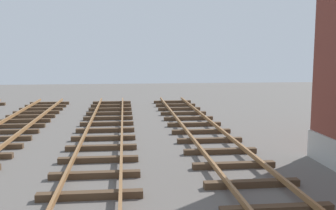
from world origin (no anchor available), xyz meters
The scene contains 0 objects.
Camera 1 is at (-2.36, -3.65, 3.46)m, focal length 42.71 mm.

